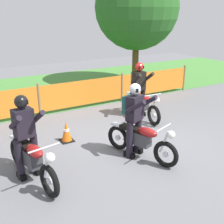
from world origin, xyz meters
The scene contains 11 objects.
ground centered at (0.00, 0.00, -0.01)m, with size 24.00×24.00×0.02m, color slate.
grass_verge centered at (0.00, 6.00, 0.01)m, with size 24.00×5.97×0.01m, color #4C8C3D.
barrier_fence centered at (0.00, 3.02, 0.54)m, with size 9.22×0.08×1.05m.
tree_near_left centered at (3.49, 5.01, 3.27)m, with size 3.54×3.54×5.05m.
motorcycle_lead centered at (1.12, 1.25, 0.44)m, with size 0.56×1.91×0.90m.
motorcycle_trailing centered at (-2.72, -0.45, 0.46)m, with size 0.61×1.97×0.94m.
motorcycle_third centered at (-0.38, -0.77, 0.43)m, with size 0.81×1.81×0.89m.
rider_lead centered at (1.13, 1.46, 0.95)m, with size 0.56×0.69×1.69m.
rider_trailing centered at (-2.76, -0.24, 0.95)m, with size 0.61×0.73×1.69m.
rider_third centered at (-0.45, -0.58, 0.95)m, with size 0.67×0.77×1.69m.
traffic_cone centered at (-1.50, 0.88, 0.26)m, with size 0.32×0.32×0.53m.
Camera 1 is at (-3.82, -5.33, 3.12)m, focal length 45.20 mm.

